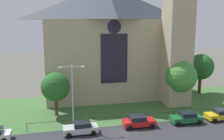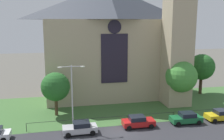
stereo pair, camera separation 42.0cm
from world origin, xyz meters
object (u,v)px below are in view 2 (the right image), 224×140
at_px(parked_car_red, 138,122).
at_px(tree_right_far, 202,67).
at_px(tree_left_near, 56,87).
at_px(parked_car_silver, 80,128).
at_px(church_building, 112,40).
at_px(tree_right_near, 181,77).
at_px(parked_car_green, 186,118).
at_px(streetlamp_near, 72,89).
at_px(parked_car_yellow, 221,115).

bearing_deg(parked_car_red, tree_right_far, 38.67).
xyz_separation_m(tree_left_near, parked_car_red, (10.43, -6.66, -3.56)).
bearing_deg(parked_car_silver, church_building, -115.65).
distance_m(tree_right_near, parked_car_green, 8.17).
bearing_deg(streetlamp_near, parked_car_silver, -67.33).
bearing_deg(parked_car_red, streetlamp_near, 171.57).
height_order(church_building, parked_car_yellow, church_building).
distance_m(tree_right_near, parked_car_red, 11.97).
distance_m(parked_car_silver, parked_car_yellow, 19.67).
bearing_deg(parked_car_yellow, parked_car_silver, 1.00).
distance_m(tree_left_near, streetlamp_near, 5.79).
distance_m(tree_left_near, parked_car_green, 18.84).
bearing_deg(parked_car_red, parked_car_green, -0.33).
distance_m(tree_left_near, tree_right_near, 19.60).
relative_size(tree_right_far, tree_right_near, 1.02).
bearing_deg(tree_right_far, streetlamp_near, -155.10).
xyz_separation_m(tree_left_near, parked_car_silver, (2.85, -7.15, -3.56)).
height_order(parked_car_silver, parked_car_green, same).
height_order(tree_right_far, parked_car_red, tree_right_far).
bearing_deg(church_building, tree_right_far, -8.57).
bearing_deg(parked_car_red, tree_left_near, 148.19).
bearing_deg(tree_right_near, parked_car_green, -109.93).
relative_size(tree_right_near, streetlamp_near, 0.91).
height_order(tree_left_near, streetlamp_near, streetlamp_near).
bearing_deg(church_building, tree_right_near, -43.95).
bearing_deg(tree_left_near, parked_car_yellow, -16.68).
bearing_deg(parked_car_silver, tree_left_near, -68.97).
xyz_separation_m(tree_right_far, parked_car_green, (-9.81, -13.05, -4.43)).
bearing_deg(tree_right_near, parked_car_silver, -157.51).
height_order(streetlamp_near, parked_car_green, streetlamp_near).
xyz_separation_m(tree_left_near, parked_car_yellow, (22.52, -6.75, -3.56)).
relative_size(tree_right_far, streetlamp_near, 0.92).
xyz_separation_m(tree_right_far, parked_car_red, (-16.58, -12.92, -4.43)).
bearing_deg(parked_car_silver, streetlamp_near, -68.06).
xyz_separation_m(tree_right_near, streetlamp_near, (-17.50, -5.10, 0.30)).
bearing_deg(parked_car_green, parked_car_red, 0.48).
xyz_separation_m(streetlamp_near, parked_car_green, (15.12, -1.48, -4.53)).
distance_m(parked_car_silver, parked_car_red, 7.60).
xyz_separation_m(parked_car_silver, parked_car_red, (7.58, 0.48, 0.00)).
xyz_separation_m(church_building, parked_car_silver, (-7.40, -15.93, -9.53)).
xyz_separation_m(tree_right_far, parked_car_yellow, (-4.50, -13.00, -4.43)).
bearing_deg(parked_car_green, tree_left_near, -19.97).
relative_size(tree_right_near, parked_car_yellow, 1.79).
xyz_separation_m(church_building, tree_left_near, (-10.25, -8.78, -5.96)).
distance_m(streetlamp_near, parked_car_green, 15.85).
distance_m(church_building, parked_car_red, 18.15).
height_order(tree_right_far, parked_car_silver, tree_right_far).
height_order(parked_car_silver, parked_car_yellow, same).
distance_m(tree_left_near, parked_car_yellow, 23.78).
height_order(parked_car_red, parked_car_yellow, same).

